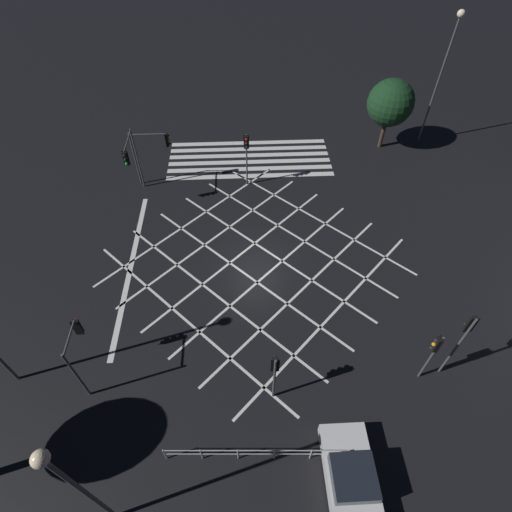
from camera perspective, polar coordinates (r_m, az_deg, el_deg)
ground_plane at (r=23.82m, az=-0.00°, el=-0.86°), size 200.00×200.00×0.00m
road_markings at (r=28.19m, az=-1.44°, el=8.35°), size 18.70×22.65×0.01m
traffic_light_ne_cross at (r=19.10m, az=-24.25°, el=-11.55°), size 0.36×1.94×3.64m
traffic_light_se_cross at (r=27.38m, az=-17.44°, el=13.36°), size 0.36×2.66×4.53m
traffic_light_se_main at (r=28.68m, az=-14.56°, el=14.90°), size 2.68×0.36×4.06m
traffic_light_median_north at (r=17.28m, az=2.68°, el=-15.90°), size 0.36×0.39×3.32m
traffic_light_nw_main at (r=19.17m, az=24.03°, el=-12.15°), size 0.39×0.36×3.45m
traffic_light_median_south at (r=27.70m, az=-1.36°, el=14.84°), size 0.36×0.39×3.98m
traffic_light_nw_cross at (r=19.27m, az=27.53°, el=-9.93°), size 0.36×0.39×4.43m
street_lamp_east at (r=33.87m, az=25.52°, el=24.18°), size 0.51×0.51×9.62m
street_lamp_far at (r=14.01m, az=-25.09°, el=-27.07°), size 0.48×0.48×7.50m
street_tree_near at (r=33.21m, az=18.66°, el=20.00°), size 3.44×3.44×5.39m
waiting_car at (r=18.02m, az=13.42°, el=-28.51°), size 1.88×4.04×1.41m
pedestrian_railing at (r=17.85m, az=-0.00°, el=-26.35°), size 7.41×0.40×1.05m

